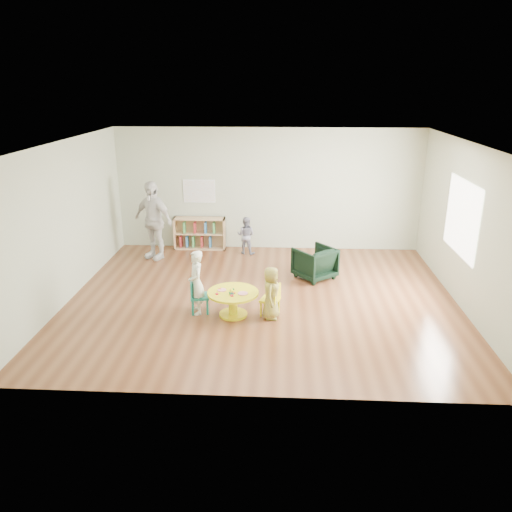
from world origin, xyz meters
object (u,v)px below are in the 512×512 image
Objects in this scene: activity_table at (233,299)px; kid_chair_left at (197,295)px; toddler at (246,235)px; kid_chair_right at (272,299)px; bookshelf at (199,233)px; armchair at (315,263)px; adult_caretaker at (153,220)px; child_right at (271,293)px; child_left at (196,283)px.

kid_chair_left reaches higher than activity_table.
toddler reaches higher than activity_table.
kid_chair_right is 0.46× the size of bookshelf.
armchair is (0.81, 1.74, 0.03)m from kid_chair_right.
child_right is at bearing -18.54° from adult_caretaker.
child_left is (-1.29, 0.02, 0.26)m from kid_chair_right.
kid_chair_left is 0.25m from child_left.
child_right is (1.27, -0.13, -0.10)m from child_left.
kid_chair_left is 0.67× the size of toddler.
child_left is at bearing 107.26° from kid_chair_right.
armchair is 2.08m from toddler.
armchair reaches higher than kid_chair_right.
child_right is at bearing 116.20° from toddler.
armchair reaches higher than activity_table.
child_right is at bearing 27.00° from armchair.
activity_table is 1.21× the size of armchair.
child_right is at bearing 73.81° from kid_chair_left.
child_left is 3.12m from adult_caretaker.
bookshelf is 3.53m from child_left.
kid_chair_left is at bearing 106.21° from kid_chair_right.
armchair is 0.41× the size of adult_caretaker.
toddler is (0.61, 3.16, -0.12)m from child_left.
kid_chair_left is 1.28m from child_right.
adult_caretaker reaches higher than child_left.
activity_table is 2.31m from armchair.
toddler reaches higher than kid_chair_left.
bookshelf is at bearing 107.90° from activity_table.
activity_table is at bearing 112.39° from kid_chair_right.
child_right is (1.27, -0.15, 0.14)m from kid_chair_left.
bookshelf reaches higher than kid_chair_right.
activity_table is at bearing 11.71° from armchair.
adult_caretaker is (-2.04, 2.83, 0.57)m from activity_table.
child_left is (-0.63, 0.07, 0.26)m from activity_table.
child_left is 3.22m from toddler.
toddler reaches higher than armchair.
adult_caretaker is (-3.51, 1.05, 0.55)m from armchair.
kid_chair_right is 0.19m from child_right.
toddler is at bearing 90.35° from activity_table.
child_left is at bearing -81.45° from bookshelf.
armchair is at bearing 109.23° from child_left.
child_left reaches higher than bookshelf.
child_left is 1.28× the size of toddler.
kid_chair_right is at bearing 78.63° from kid_chair_left.
activity_table is 0.95× the size of child_right.
activity_table is 1.56× the size of kid_chair_right.
child_left is 1.23× the size of child_right.
kid_chair_left is 0.52× the size of child_left.
child_right is 1.04× the size of toddler.
toddler is at bearing 149.02° from child_left.
kid_chair_right is at bearing 116.89° from toddler.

